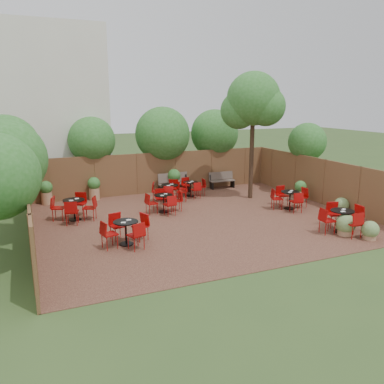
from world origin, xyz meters
name	(u,v)px	position (x,y,z in m)	size (l,w,h in m)	color
ground	(199,220)	(0.00, 0.00, 0.00)	(80.00, 80.00, 0.00)	#354F23
courtyard_paving	(199,219)	(0.00, 0.00, 0.01)	(12.00, 10.00, 0.02)	#3D1F19
fence_back	(158,173)	(0.00, 5.00, 1.00)	(12.00, 0.08, 2.00)	brown
fence_left	(29,212)	(-6.00, 0.00, 1.00)	(0.08, 10.00, 2.00)	brown
fence_right	(324,182)	(6.00, 0.00, 1.00)	(0.08, 10.00, 2.00)	brown
neighbour_building	(52,110)	(-4.50, 8.00, 4.00)	(5.00, 4.00, 8.00)	beige
overhang_foliage	(124,143)	(-2.05, 3.21, 2.73)	(15.36, 10.67, 2.74)	#276320
courtyard_tree	(253,103)	(3.61, 2.17, 4.37)	(2.61, 2.51, 5.75)	black
park_bench_left	(174,183)	(0.70, 4.63, 0.52)	(1.59, 0.59, 0.97)	brown
park_bench_right	(222,180)	(3.37, 4.62, 0.45)	(1.37, 0.49, 0.84)	brown
bistro_tables	(192,205)	(-0.04, 0.54, 0.46)	(10.20, 8.43, 0.93)	black
planters	(149,186)	(-0.79, 3.96, 0.60)	(11.13, 4.58, 1.16)	#9E714F
low_shrubs	(350,220)	(4.52, -3.16, 0.34)	(2.46, 3.37, 0.74)	#9E714F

